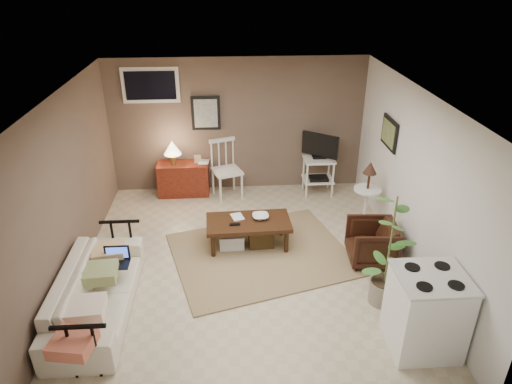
{
  "coord_description": "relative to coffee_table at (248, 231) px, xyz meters",
  "views": [
    {
      "loc": [
        -0.19,
        -5.26,
        3.79
      ],
      "look_at": [
        0.18,
        0.35,
        0.96
      ],
      "focal_mm": 32.0,
      "sensor_mm": 36.0,
      "label": 1
    }
  ],
  "objects": [
    {
      "name": "floor",
      "position": [
        -0.07,
        -0.46,
        -0.26
      ],
      "size": [
        5.0,
        5.0,
        0.0
      ],
      "primitive_type": "plane",
      "color": "#C1B293",
      "rests_on": "ground"
    },
    {
      "name": "art_back",
      "position": [
        -0.62,
        2.02,
        1.19
      ],
      "size": [
        0.5,
        0.03,
        0.6
      ],
      "primitive_type": "cube",
      "color": "black"
    },
    {
      "name": "art_right",
      "position": [
        2.16,
        0.59,
        1.26
      ],
      "size": [
        0.03,
        0.6,
        0.45
      ],
      "primitive_type": "cube",
      "color": "black"
    },
    {
      "name": "window",
      "position": [
        -1.52,
        2.02,
        1.69
      ],
      "size": [
        0.96,
        0.03,
        0.6
      ],
      "primitive_type": "cube",
      "color": "silver"
    },
    {
      "name": "rug",
      "position": [
        0.18,
        -0.24,
        -0.25
      ],
      "size": [
        2.87,
        2.54,
        0.02
      ],
      "primitive_type": "cube",
      "rotation": [
        0.0,
        0.0,
        0.28
      ],
      "color": "#9A7D59",
      "rests_on": "floor"
    },
    {
      "name": "coffee_table",
      "position": [
        0.0,
        0.0,
        0.0
      ],
      "size": [
        1.24,
        0.67,
        0.46
      ],
      "color": "#35180E",
      "rests_on": "floor"
    },
    {
      "name": "sofa",
      "position": [
        -1.87,
        -1.29,
        0.14
      ],
      "size": [
        0.59,
        2.03,
        0.79
      ],
      "primitive_type": "imported",
      "rotation": [
        0.0,
        0.0,
        1.57
      ],
      "color": "beige",
      "rests_on": "floor"
    },
    {
      "name": "sofa_pillows",
      "position": [
        -1.82,
        -1.53,
        0.23
      ],
      "size": [
        0.39,
        1.93,
        0.14
      ],
      "primitive_type": null,
      "color": "#F0DDC6",
      "rests_on": "sofa"
    },
    {
      "name": "sofa_end_rails",
      "position": [
        -1.75,
        -1.29,
        0.08
      ],
      "size": [
        0.55,
        2.03,
        0.68
      ],
      "primitive_type": null,
      "color": "black",
      "rests_on": "floor"
    },
    {
      "name": "laptop",
      "position": [
        -1.67,
        -0.94,
        0.26
      ],
      "size": [
        0.31,
        0.23,
        0.21
      ],
      "color": "black",
      "rests_on": "sofa"
    },
    {
      "name": "red_console",
      "position": [
        -1.08,
        1.8,
        0.1
      ],
      "size": [
        0.9,
        0.4,
        1.04
      ],
      "color": "maroon",
      "rests_on": "floor"
    },
    {
      "name": "spindle_chair",
      "position": [
        -0.29,
        1.68,
        0.23
      ],
      "size": [
        0.6,
        0.6,
        1.04
      ],
      "color": "silver",
      "rests_on": "floor"
    },
    {
      "name": "tv_stand",
      "position": [
        1.36,
        1.68,
        0.34
      ],
      "size": [
        0.58,
        0.44,
        1.14
      ],
      "color": "silver",
      "rests_on": "floor"
    },
    {
      "name": "side_table",
      "position": [
        1.88,
        0.45,
        0.44
      ],
      "size": [
        0.42,
        0.42,
        1.12
      ],
      "color": "silver",
      "rests_on": "floor"
    },
    {
      "name": "armchair",
      "position": [
        1.71,
        -0.48,
        0.07
      ],
      "size": [
        0.64,
        0.68,
        0.66
      ],
      "primitive_type": "imported",
      "rotation": [
        0.0,
        0.0,
        -1.64
      ],
      "color": "black",
      "rests_on": "floor"
    },
    {
      "name": "potted_plant",
      "position": [
        1.6,
        -1.35,
        0.54
      ],
      "size": [
        0.38,
        0.38,
        1.5
      ],
      "color": "gray",
      "rests_on": "floor"
    },
    {
      "name": "stove",
      "position": [
        1.79,
        -2.09,
        0.21
      ],
      "size": [
        0.73,
        0.67,
        0.95
      ],
      "color": "white",
      "rests_on": "floor"
    },
    {
      "name": "bowl",
      "position": [
        0.19,
        0.06,
        0.3
      ],
      "size": [
        0.24,
        0.07,
        0.24
      ],
      "primitive_type": "imported",
      "rotation": [
        0.0,
        0.0,
        0.05
      ],
      "color": "#35180E",
      "rests_on": "coffee_table"
    },
    {
      "name": "book_table",
      "position": [
        -0.23,
        0.09,
        0.29
      ],
      "size": [
        0.16,
        0.06,
        0.22
      ],
      "primitive_type": "imported",
      "rotation": [
        0.0,
        0.0,
        0.28
      ],
      "color": "#35180E",
      "rests_on": "coffee_table"
    },
    {
      "name": "book_console",
      "position": [
        -0.78,
        1.82,
        0.46
      ],
      "size": [
        0.18,
        0.04,
        0.23
      ],
      "primitive_type": "imported",
      "rotation": [
        0.0,
        0.0,
        -0.09
      ],
      "color": "#35180E",
      "rests_on": "red_console"
    }
  ]
}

